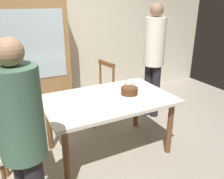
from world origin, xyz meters
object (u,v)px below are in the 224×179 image
object	(u,v)px
dining_table	(108,105)
person_celebrant	(23,138)
plate_far_side	(95,93)
person_guest	(154,55)
china_cabinet	(33,59)
birthday_cake	(129,91)
chair_spindle_back	(98,94)
chair_upholstered	(8,141)
plate_near_celebrant	(82,112)

from	to	relation	value
dining_table	person_celebrant	bearing A→B (deg)	-143.52
dining_table	plate_far_side	bearing A→B (deg)	109.20
person_celebrant	person_guest	world-z (taller)	person_guest
dining_table	china_cabinet	bearing A→B (deg)	110.53
birthday_cake	china_cabinet	xyz separation A→B (m)	(-0.86, 1.59, 0.17)
chair_spindle_back	dining_table	bearing A→B (deg)	-104.97
birthday_cake	chair_spindle_back	distance (m)	0.91
chair_upholstered	person_celebrant	world-z (taller)	person_celebrant
birthday_cake	dining_table	bearing A→B (deg)	173.23
chair_upholstered	person_guest	distance (m)	2.39
birthday_cake	chair_spindle_back	size ratio (longest dim) A/B	0.29
chair_spindle_back	person_guest	xyz separation A→B (m)	(0.87, -0.22, 0.58)
person_guest	china_cabinet	distance (m)	1.93
chair_spindle_back	person_celebrant	xyz separation A→B (m)	(-1.26, -1.58, 0.47)
plate_far_side	china_cabinet	world-z (taller)	china_cabinet
china_cabinet	chair_upholstered	bearing A→B (deg)	-108.87
dining_table	chair_upholstered	xyz separation A→B (m)	(-1.15, -0.10, -0.12)
birthday_cake	person_guest	size ratio (longest dim) A/B	0.16
chair_spindle_back	person_celebrant	world-z (taller)	person_celebrant
person_celebrant	person_guest	size ratio (longest dim) A/B	0.90
dining_table	plate_near_celebrant	distance (m)	0.48
dining_table	birthday_cake	distance (m)	0.31
chair_upholstered	plate_near_celebrant	bearing A→B (deg)	-9.33
china_cabinet	birthday_cake	bearing A→B (deg)	-61.68
dining_table	plate_far_side	size ratio (longest dim) A/B	6.91
person_guest	plate_near_celebrant	bearing A→B (deg)	-151.91
dining_table	chair_upholstered	size ratio (longest dim) A/B	1.60
birthday_cake	china_cabinet	bearing A→B (deg)	118.32
plate_far_side	person_celebrant	distance (m)	1.40
person_guest	dining_table	bearing A→B (deg)	-151.72
plate_near_celebrant	china_cabinet	xyz separation A→B (m)	(-0.17, 1.78, 0.21)
china_cabinet	chair_spindle_back	bearing A→B (deg)	-43.07
person_guest	chair_spindle_back	bearing A→B (deg)	165.51
birthday_cake	chair_upholstered	size ratio (longest dim) A/B	0.29
plate_near_celebrant	chair_spindle_back	distance (m)	1.24
chair_upholstered	person_guest	size ratio (longest dim) A/B	0.53
chair_upholstered	person_celebrant	bearing A→B (deg)	-81.47
dining_table	chair_upholstered	world-z (taller)	chair_upholstered
person_guest	person_celebrant	bearing A→B (deg)	-147.51
plate_far_side	chair_spindle_back	world-z (taller)	chair_spindle_back
plate_far_side	plate_near_celebrant	bearing A→B (deg)	-128.07
plate_near_celebrant	chair_upholstered	size ratio (longest dim) A/B	0.23
plate_near_celebrant	birthday_cake	bearing A→B (deg)	15.04
dining_table	person_guest	bearing A→B (deg)	28.28
chair_upholstered	person_celebrant	distance (m)	0.79
dining_table	person_guest	xyz separation A→B (m)	(1.09, 0.59, 0.39)
dining_table	person_celebrant	distance (m)	1.33
plate_near_celebrant	china_cabinet	world-z (taller)	china_cabinet
chair_spindle_back	plate_far_side	bearing A→B (deg)	-116.31
birthday_cake	chair_upholstered	xyz separation A→B (m)	(-1.42, -0.07, -0.25)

